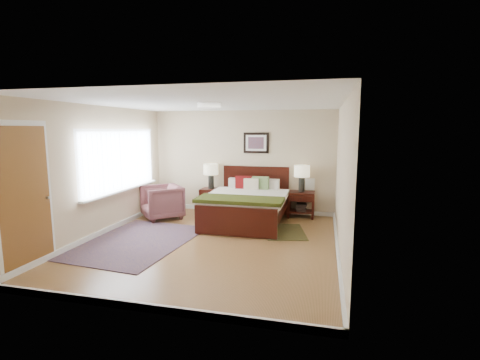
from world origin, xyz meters
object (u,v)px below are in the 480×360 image
at_px(nightstand_left, 211,194).
at_px(armchair, 162,202).
at_px(lamp_left, 211,171).
at_px(bed, 247,200).
at_px(rug_persian, 136,241).
at_px(nightstand_right, 301,202).
at_px(lamp_right, 302,173).

bearing_deg(nightstand_left, armchair, -136.25).
distance_m(nightstand_left, lamp_left, 0.56).
xyz_separation_m(bed, armchair, (-1.99, -0.08, -0.14)).
distance_m(armchair, rug_persian, 1.73).
xyz_separation_m(nightstand_right, lamp_left, (-2.21, 0.01, 0.65)).
xyz_separation_m(nightstand_right, rug_persian, (-2.82, -2.53, -0.36)).
bearing_deg(nightstand_right, bed, -144.80).
bearing_deg(nightstand_left, rug_persian, -103.57).
relative_size(lamp_right, rug_persian, 0.24).
relative_size(nightstand_left, rug_persian, 0.23).
height_order(bed, lamp_right, lamp_right).
relative_size(bed, nightstand_right, 3.45).
height_order(lamp_left, lamp_right, lamp_right).
height_order(lamp_right, rug_persian, lamp_right).
bearing_deg(nightstand_right, armchair, -164.39).
bearing_deg(nightstand_right, lamp_left, 179.66).
relative_size(nightstand_right, rug_persian, 0.24).
height_order(bed, nightstand_left, bed).
height_order(nightstand_left, lamp_left, lamp_left).
relative_size(nightstand_left, armchair, 0.69).
height_order(bed, armchair, bed).
xyz_separation_m(nightstand_left, lamp_left, (0.00, 0.02, 0.56)).
height_order(nightstand_left, lamp_right, lamp_right).
distance_m(nightstand_right, rug_persian, 3.81).
bearing_deg(rug_persian, lamp_right, 47.03).
distance_m(nightstand_right, lamp_left, 2.31).
bearing_deg(nightstand_left, lamp_right, 0.54).
bearing_deg(lamp_right, lamp_left, 180.00).
relative_size(nightstand_right, lamp_right, 1.00).
xyz_separation_m(bed, nightstand_left, (-1.09, 0.79, -0.06)).
bearing_deg(lamp_left, rug_persian, -103.46).
height_order(armchair, rug_persian, armchair).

